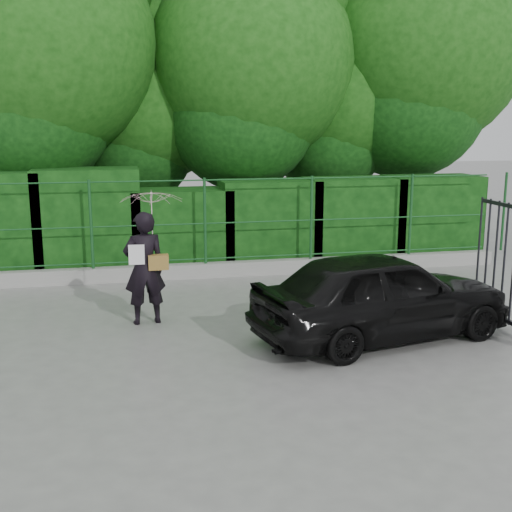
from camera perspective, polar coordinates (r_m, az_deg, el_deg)
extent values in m
plane|color=gray|center=(9.29, -3.29, -8.50)|extent=(80.00, 80.00, 0.00)
cube|color=#9E9E99|center=(13.53, -6.16, -1.35)|extent=(14.00, 0.25, 0.30)
cylinder|color=#184E21|center=(13.29, -14.45, 2.71)|extent=(0.06, 0.06, 1.80)
cylinder|color=#184E21|center=(13.38, -4.55, 3.11)|extent=(0.06, 0.06, 1.80)
cylinder|color=#184E21|center=(13.85, 4.94, 3.41)|extent=(0.06, 0.06, 1.80)
cylinder|color=#184E21|center=(14.68, 13.59, 3.60)|extent=(0.06, 0.06, 1.80)
cylinder|color=#184E21|center=(15.80, 21.17, 3.70)|extent=(0.06, 0.06, 1.80)
cylinder|color=#184E21|center=(13.48, -6.18, -0.31)|extent=(13.60, 0.03, 0.03)
cylinder|color=#184E21|center=(13.34, -6.26, 2.84)|extent=(13.60, 0.03, 0.03)
cylinder|color=#184E21|center=(13.23, -6.34, 6.69)|extent=(13.60, 0.03, 0.03)
cube|color=black|center=(14.29, -14.67, 3.03)|extent=(2.20, 1.20, 2.25)
cube|color=black|center=(14.37, -6.63, 2.41)|extent=(2.20, 1.20, 1.77)
cube|color=black|center=(14.67, 1.17, 3.00)|extent=(2.20, 1.20, 1.93)
cube|color=black|center=(15.24, 8.53, 3.24)|extent=(2.20, 1.20, 1.95)
cube|color=black|center=(16.04, 15.26, 3.40)|extent=(2.20, 1.20, 1.96)
cylinder|color=black|center=(15.94, -18.24, 7.77)|extent=(0.36, 0.36, 4.50)
sphere|color=#14470F|center=(16.00, -18.89, 17.44)|extent=(5.40, 5.40, 5.40)
cylinder|color=black|center=(17.21, -9.30, 6.38)|extent=(0.36, 0.36, 3.25)
sphere|color=#14470F|center=(17.14, -9.52, 12.88)|extent=(3.90, 3.90, 3.90)
cylinder|color=black|center=(16.48, -0.39, 8.04)|extent=(0.36, 0.36, 4.25)
sphere|color=#14470F|center=(16.51, -0.40, 16.91)|extent=(5.10, 5.10, 5.10)
cylinder|color=black|center=(17.84, 7.11, 7.04)|extent=(0.36, 0.36, 3.50)
sphere|color=#14470F|center=(17.79, 7.29, 13.79)|extent=(4.20, 4.20, 4.20)
cylinder|color=black|center=(18.18, 13.62, 8.86)|extent=(0.36, 0.36, 4.75)
sphere|color=#14470F|center=(18.27, 14.08, 17.82)|extent=(5.70, 5.70, 5.70)
cube|color=#232329|center=(10.83, 21.69, -5.52)|extent=(0.05, 2.00, 0.06)
cylinder|color=#232329|center=(10.85, 21.19, -0.53)|extent=(0.04, 0.04, 1.90)
cylinder|color=#232329|center=(11.06, 20.49, -0.26)|extent=(0.04, 0.04, 1.90)
cylinder|color=#232329|center=(11.27, 19.82, 0.00)|extent=(0.04, 0.04, 1.90)
cylinder|color=#232329|center=(11.47, 19.17, 0.25)|extent=(0.04, 0.04, 1.90)
imported|color=black|center=(10.46, -9.88, -1.07)|extent=(0.72, 0.52, 1.84)
imported|color=#F4CED0|center=(10.37, -9.22, 3.33)|extent=(0.99, 1.01, 0.91)
cube|color=olive|center=(10.37, -8.67, -0.54)|extent=(0.32, 0.15, 0.24)
cube|color=white|center=(10.29, -10.57, 0.12)|extent=(0.25, 0.02, 0.32)
imported|color=black|center=(9.83, 11.15, -3.39)|extent=(4.25, 2.42, 1.36)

